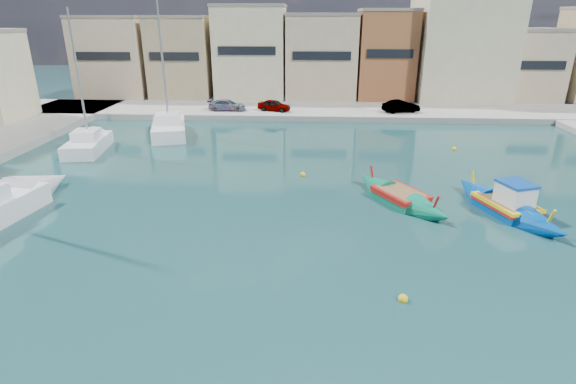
% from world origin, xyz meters
% --- Properties ---
extents(ground, '(160.00, 160.00, 0.00)m').
position_xyz_m(ground, '(0.00, 0.00, 0.00)').
color(ground, '#13353A').
rests_on(ground, ground).
extents(north_quay, '(80.00, 8.00, 0.60)m').
position_xyz_m(north_quay, '(0.00, 32.00, 0.30)').
color(north_quay, gray).
rests_on(north_quay, ground).
extents(north_townhouses, '(83.20, 7.87, 10.19)m').
position_xyz_m(north_townhouses, '(6.68, 39.36, 5.00)').
color(north_townhouses, tan).
rests_on(north_townhouses, ground).
extents(church_block, '(10.00, 10.00, 19.10)m').
position_xyz_m(church_block, '(10.00, 40.00, 8.41)').
color(church_block, beige).
rests_on(church_block, ground).
extents(parked_cars, '(21.23, 2.30, 1.20)m').
position_xyz_m(parked_cars, '(-8.13, 30.50, 1.17)').
color(parked_cars, '#4C1919').
rests_on(parked_cars, north_quay).
extents(luzzu_blue_cabin, '(4.32, 7.97, 2.75)m').
position_xyz_m(luzzu_blue_cabin, '(3.46, 7.25, 0.34)').
color(luzzu_blue_cabin, '#0048A5').
rests_on(luzzu_blue_cabin, ground).
extents(luzzu_green, '(5.25, 7.17, 2.28)m').
position_xyz_m(luzzu_green, '(-1.75, 8.38, 0.24)').
color(luzzu_green, '#0B7856').
rests_on(luzzu_green, ground).
extents(yacht_north, '(5.12, 9.71, 12.47)m').
position_xyz_m(yacht_north, '(-19.35, 24.28, 0.49)').
color(yacht_north, white).
rests_on(yacht_north, ground).
extents(yacht_midnorth, '(3.47, 7.96, 10.92)m').
position_xyz_m(yacht_midnorth, '(-23.64, 18.80, 0.43)').
color(yacht_midnorth, white).
rests_on(yacht_midnorth, ground).
extents(yacht_mid, '(4.01, 10.25, 12.58)m').
position_xyz_m(yacht_mid, '(-22.26, 6.32, 0.49)').
color(yacht_mid, white).
rests_on(yacht_mid, ground).
extents(mooring_buoys, '(23.99, 24.19, 0.36)m').
position_xyz_m(mooring_buoys, '(2.10, 6.09, 0.08)').
color(mooring_buoys, yellow).
rests_on(mooring_buoys, ground).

